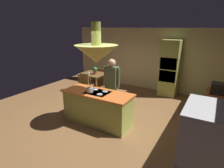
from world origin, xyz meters
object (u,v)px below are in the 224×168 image
at_px(canister_sugar, 219,107).
at_px(microwave_on_counter, 221,89).
at_px(potted_plant_on_table, 95,70).
at_px(canister_flour, 219,109).
at_px(cooking_pot_on_cooktop, 90,90).
at_px(chair_facing_island, 83,84).
at_px(chair_by_back_wall, 102,76).
at_px(cup_on_table, 89,73).
at_px(oven_tower, 170,68).
at_px(kitchen_island, 98,108).
at_px(person_at_island, 112,84).
at_px(dining_table, 93,76).

distance_m(canister_sugar, microwave_on_counter, 1.16).
height_order(potted_plant_on_table, canister_flour, canister_flour).
height_order(canister_flour, cooking_pot_on_cooktop, canister_flour).
bearing_deg(chair_facing_island, microwave_on_counter, 1.05).
xyz_separation_m(chair_by_back_wall, cup_on_table, (-0.03, -0.87, 0.30)).
bearing_deg(microwave_on_counter, cooking_pot_on_cooktop, -151.07).
distance_m(oven_tower, microwave_on_counter, 2.44).
xyz_separation_m(oven_tower, potted_plant_on_table, (-2.66, -1.17, -0.14)).
bearing_deg(kitchen_island, potted_plant_on_table, 127.06).
distance_m(cup_on_table, microwave_on_counter, 4.59).
bearing_deg(chair_by_back_wall, potted_plant_on_table, 101.35).
relative_size(kitchen_island, chair_facing_island, 2.22).
relative_size(oven_tower, cup_on_table, 23.79).
bearing_deg(person_at_island, chair_facing_island, 155.96).
bearing_deg(kitchen_island, canister_flour, 3.89).
relative_size(person_at_island, chair_by_back_wall, 1.98).
bearing_deg(person_at_island, kitchen_island, -95.16).
distance_m(chair_by_back_wall, microwave_on_counter, 4.73).
height_order(oven_tower, chair_by_back_wall, oven_tower).
bearing_deg(cooking_pot_on_cooktop, canister_flour, 6.15).
relative_size(person_at_island, cooking_pot_on_cooktop, 9.56).
xyz_separation_m(oven_tower, chair_by_back_wall, (-2.80, -0.49, -0.57)).
distance_m(person_at_island, cooking_pot_on_cooktop, 0.82).
xyz_separation_m(chair_by_back_wall, cooking_pot_on_cooktop, (1.54, -2.88, 0.49)).
relative_size(dining_table, cup_on_table, 10.91).
bearing_deg(cup_on_table, person_at_island, -34.34).
bearing_deg(microwave_on_counter, chair_facing_island, -178.95).
relative_size(chair_by_back_wall, potted_plant_on_table, 2.90).
bearing_deg(cup_on_table, chair_facing_island, -86.03).
bearing_deg(canister_sugar, microwave_on_counter, 90.00).
xyz_separation_m(kitchen_island, person_at_island, (0.06, 0.66, 0.53)).
bearing_deg(chair_facing_island, kitchen_island, -40.37).
distance_m(dining_table, cooking_pot_on_cooktop, 2.73).
bearing_deg(kitchen_island, oven_tower, 71.26).
height_order(kitchen_island, chair_by_back_wall, kitchen_island).
distance_m(person_at_island, microwave_on_counter, 2.91).
height_order(kitchen_island, canister_sugar, canister_sugar).
distance_m(chair_facing_island, canister_flour, 4.74).
bearing_deg(canister_sugar, chair_by_back_wall, 152.32).
bearing_deg(kitchen_island, chair_by_back_wall, 121.68).
height_order(kitchen_island, oven_tower, oven_tower).
bearing_deg(potted_plant_on_table, kitchen_island, -52.94).
bearing_deg(canister_sugar, kitchen_island, -172.52).
height_order(kitchen_island, person_at_island, person_at_island).
height_order(cup_on_table, canister_sugar, canister_sugar).
xyz_separation_m(dining_table, chair_by_back_wall, (0.00, 0.65, -0.15)).
height_order(kitchen_island, potted_plant_on_table, potted_plant_on_table).
distance_m(potted_plant_on_table, canister_flour, 4.79).
xyz_separation_m(person_at_island, canister_sugar, (2.78, -0.29, -0.00)).
height_order(canister_sugar, cooking_pot_on_cooktop, canister_sugar).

